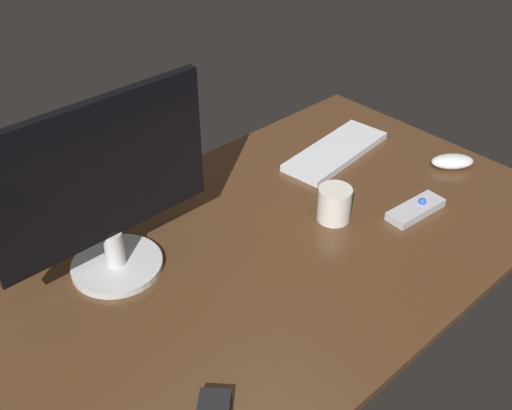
# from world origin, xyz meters

# --- Properties ---
(desk) EXTENTS (1.40, 0.84, 0.02)m
(desk) POSITION_xyz_m (0.00, 0.00, 0.01)
(desk) COLOR #4C301C
(desk) RESTS_ON ground
(monitor) EXTENTS (0.48, 0.20, 0.40)m
(monitor) POSITION_xyz_m (-0.32, 0.17, 0.23)
(monitor) COLOR silver
(monitor) RESTS_ON desk
(keyboard) EXTENTS (0.36, 0.16, 0.02)m
(keyboard) POSITION_xyz_m (0.40, 0.16, 0.03)
(keyboard) COLOR silver
(keyboard) RESTS_ON desk
(computer_mouse) EXTENTS (0.13, 0.12, 0.04)m
(computer_mouse) POSITION_xyz_m (0.58, -0.10, 0.04)
(computer_mouse) COLOR silver
(computer_mouse) RESTS_ON desk
(media_remote) EXTENTS (0.17, 0.07, 0.03)m
(media_remote) POSITION_xyz_m (0.33, -0.16, 0.03)
(media_remote) COLOR #B7B7BC
(media_remote) RESTS_ON desk
(coffee_mug) EXTENTS (0.08, 0.08, 0.09)m
(coffee_mug) POSITION_xyz_m (0.17, -0.03, 0.06)
(coffee_mug) COLOR silver
(coffee_mug) RESTS_ON desk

